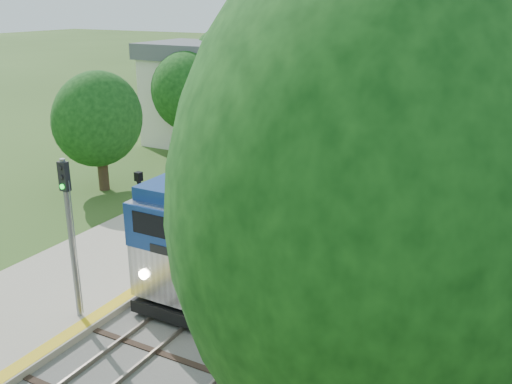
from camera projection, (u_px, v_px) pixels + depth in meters
The scene contains 10 objects.
trackbed at pixel (470, 103), 64.03m from camera, with size 9.50×170.00×0.28m.
platform at pixel (196, 215), 30.67m from camera, with size 6.40×68.00×0.38m, color #A49884.
yellow_stripe at pixel (242, 220), 29.32m from camera, with size 0.55×68.00×0.01m, color gold.
station_building at pixel (202, 93), 45.03m from camera, with size 8.60×6.60×8.00m.
signal_gantry at pixel (473, 64), 58.12m from camera, with size 8.40×0.38×6.20m.
trees_behind_platform at pixel (157, 110), 35.85m from camera, with size 7.82×53.32×7.21m.
train at pixel (468, 72), 72.02m from camera, with size 3.20×128.13×4.70m.
lamppost_far at pixel (142, 225), 23.85m from camera, with size 0.41×0.41×4.16m.
signal_platform at pixel (69, 223), 19.42m from camera, with size 0.34×0.27×5.86m.
signal_farside at pixel (427, 168), 26.35m from camera, with size 0.33×0.26×6.00m.
Camera 1 is at (11.32, -7.61, 11.23)m, focal length 40.00 mm.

